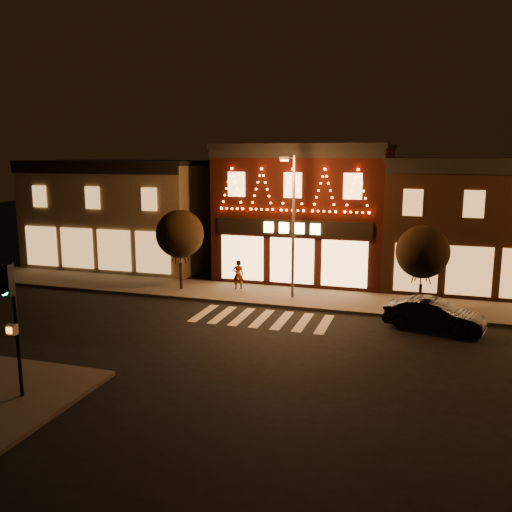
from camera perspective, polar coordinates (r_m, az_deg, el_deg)
The scene contains 11 objects.
ground at distance 22.36m, azimuth -2.37°, elevation -9.47°, with size 120.00×120.00×0.00m, color black.
sidewalk_far at distance 29.23m, azimuth 6.67°, elevation -4.55°, with size 44.00×4.00×0.15m, color #47423D.
building_left at distance 39.51m, azimuth -13.42°, elevation 4.47°, with size 12.20×8.28×7.30m.
building_pulp at distance 34.66m, azimuth 5.42°, elevation 4.73°, with size 10.20×8.34×8.30m.
building_right_a at distance 34.06m, azimuth 21.26°, elevation 3.28°, with size 9.20×8.28×7.50m.
traffic_signal_near at distance 18.16m, azimuth -24.34°, elevation -4.62°, with size 0.32×0.45×4.32m.
streetlamp_mid at distance 28.19m, azimuth 3.81°, elevation 4.21°, with size 0.49×1.72×7.50m.
tree_left at distance 30.71m, azimuth -8.00°, elevation 2.31°, with size 2.70×2.70×4.51m.
tree_right at distance 27.00m, azimuth 17.10°, elevation 0.39°, with size 2.53×2.53×4.23m.
dark_sedan at distance 25.32m, azimuth 18.22°, elevation -5.94°, with size 1.48×4.25×1.40m, color black.
pedestrian at distance 30.76m, azimuth -1.89°, elevation -1.96°, with size 0.61×0.40×1.68m, color gray.
Camera 1 is at (7.14, -19.76, 7.66)m, focal length 38.07 mm.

